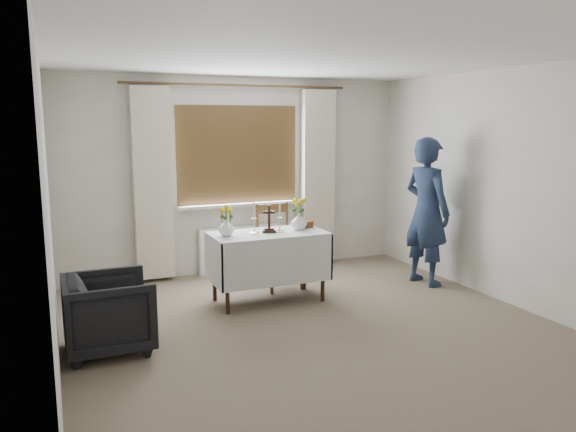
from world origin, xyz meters
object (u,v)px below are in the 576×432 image
Objects in this scene: person at (427,212)px; altar_table at (268,267)px; flower_vase_left at (226,228)px; wooden_cross at (269,219)px; wooden_chair at (279,247)px; armchair at (109,313)px; flower_vase_right at (299,221)px.

altar_table is at bearing 76.39° from person.
altar_table is 0.66m from flower_vase_left.
flower_vase_left is (-0.47, 0.01, -0.06)m from wooden_cross.
wooden_chair is 2.34m from armchair.
flower_vase_left is 0.93× the size of flower_vase_right.
armchair is 4.22× the size of flower_vase_left.
altar_table is 4.23× the size of wooden_cross.
flower_vase_left is at bearing 76.76° from person.
flower_vase_left is at bearing -179.31° from flower_vase_right.
person reaches higher than flower_vase_right.
wooden_chair is 1.80m from person.
wooden_cross is at bearing 76.40° from person.
altar_table is at bearing -1.14° from flower_vase_left.
flower_vase_left is (-0.46, 0.01, 0.47)m from altar_table.
wooden_cross reaches higher than altar_table.
flower_vase_right is at bearing 2.98° from altar_table.
wooden_cross is at bearing -128.98° from wooden_chair.
altar_table is at bearing -129.84° from wooden_chair.
altar_table is 2.05m from person.
person is 1.98m from wooden_cross.
flower_vase_left is (1.27, 0.73, 0.52)m from armchair.
wooden_cross reaches higher than wooden_chair.
person reaches higher than armchair.
wooden_chair is at bearing -61.35° from armchair.
armchair is 1.97m from wooden_cross.
person is (3.71, 0.61, 0.55)m from armchair.
person reaches higher than flower_vase_left.
wooden_cross is (0.01, -0.00, 0.53)m from altar_table.
wooden_cross is 1.70× the size of flower_vase_left.
wooden_chair is (0.30, 0.42, 0.11)m from altar_table.
altar_table reaches higher than armchair.
wooden_chair is 3.36× the size of wooden_cross.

